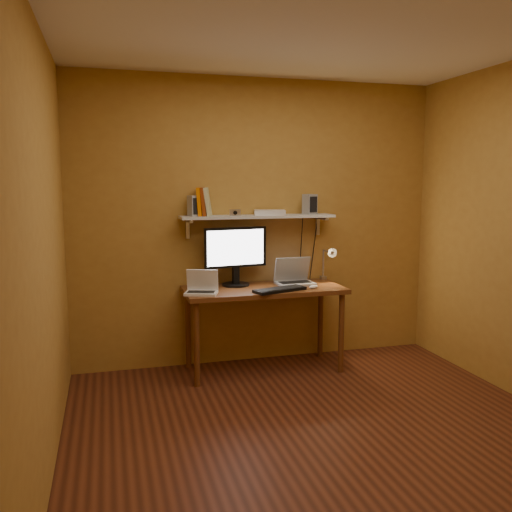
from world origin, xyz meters
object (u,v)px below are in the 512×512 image
object	(u,v)px
wall_shelf	(258,217)
keyboard	(280,290)
desk_lamp	(328,259)
speaker_right	(310,204)
monitor	(236,253)
desk	(264,297)
speaker_left	(195,206)
netbook	(202,287)
laptop	(294,277)
mouse	(314,287)
shelf_camera	(235,213)
router	(270,212)

from	to	relation	value
wall_shelf	keyboard	world-z (taller)	wall_shelf
desk_lamp	speaker_right	bearing A→B (deg)	157.59
monitor	keyboard	size ratio (longest dim) A/B	1.25
desk	wall_shelf	distance (m)	0.72
speaker_left	desk	bearing A→B (deg)	-37.30
netbook	laptop	bearing A→B (deg)	32.18
laptop	mouse	distance (m)	0.28
shelf_camera	laptop	bearing A→B (deg)	-3.77
netbook	speaker_left	bearing A→B (deg)	108.78
wall_shelf	router	world-z (taller)	router
keyboard	desk	bearing A→B (deg)	96.32
router	wall_shelf	bearing A→B (deg)	172.84
netbook	router	world-z (taller)	router
desk	laptop	size ratio (longest dim) A/B	4.12
wall_shelf	speaker_right	size ratio (longest dim) A/B	7.60
wall_shelf	shelf_camera	bearing A→B (deg)	-164.80
speaker_left	netbook	bearing A→B (deg)	-108.30
netbook	speaker_left	xyz separation A→B (m)	(0.00, 0.31, 0.66)
desk	mouse	distance (m)	0.45
monitor	keyboard	distance (m)	0.54
laptop	keyboard	size ratio (longest dim) A/B	0.74
keyboard	router	world-z (taller)	router
keyboard	speaker_right	xyz separation A→B (m)	(0.41, 0.38, 0.70)
netbook	keyboard	distance (m)	0.66
laptop	speaker_right	size ratio (longest dim) A/B	1.85
speaker_right	keyboard	bearing A→B (deg)	-155.54
desk	shelf_camera	distance (m)	0.78
netbook	shelf_camera	xyz separation A→B (m)	(0.35, 0.24, 0.60)
laptop	router	size ratio (longest dim) A/B	1.24
monitor	speaker_right	distance (m)	0.83
wall_shelf	router	xyz separation A→B (m)	(0.11, -0.01, 0.04)
netbook	speaker_right	bearing A→B (deg)	34.84
desk	wall_shelf	bearing A→B (deg)	90.00
desk	wall_shelf	xyz separation A→B (m)	(0.00, 0.19, 0.69)
monitor	router	xyz separation A→B (m)	(0.32, 0.03, 0.35)
desk	laptop	xyz separation A→B (m)	(0.31, 0.10, 0.15)
netbook	router	xyz separation A→B (m)	(0.68, 0.29, 0.59)
keyboard	desk_lamp	distance (m)	0.68
laptop	keyboard	bearing A→B (deg)	-130.25
mouse	desk_lamp	xyz separation A→B (m)	(0.26, 0.29, 0.19)
wall_shelf	shelf_camera	distance (m)	0.24
keyboard	speaker_left	xyz separation A→B (m)	(-0.65, 0.39, 0.70)
netbook	keyboard	xyz separation A→B (m)	(0.66, -0.08, -0.04)
speaker_right	desk	bearing A→B (deg)	-177.36
wall_shelf	shelf_camera	xyz separation A→B (m)	(-0.22, -0.06, 0.05)
desk_lamp	router	size ratio (longest dim) A/B	1.37
monitor	speaker_left	bearing A→B (deg)	164.33
shelf_camera	router	xyz separation A→B (m)	(0.33, 0.05, -0.01)
mouse	shelf_camera	bearing A→B (deg)	138.62
monitor	laptop	world-z (taller)	monitor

